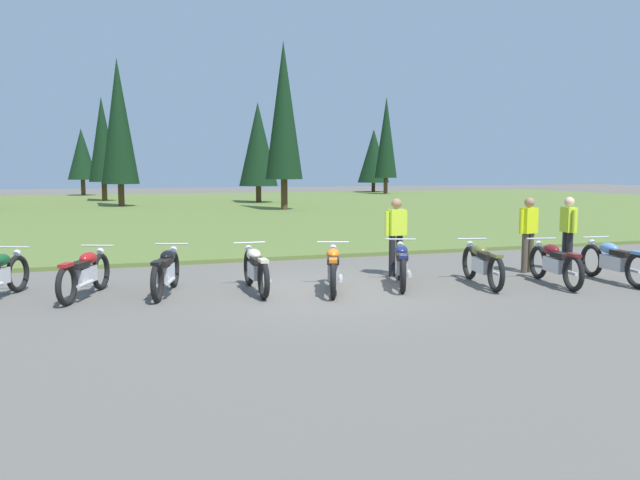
# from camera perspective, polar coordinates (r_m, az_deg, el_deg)

# --- Properties ---
(ground_plane) EXTENTS (140.00, 140.00, 0.00)m
(ground_plane) POSITION_cam_1_polar(r_m,az_deg,el_deg) (11.72, 0.91, -4.69)
(ground_plane) COLOR #605B54
(grass_moorland) EXTENTS (80.00, 44.00, 0.10)m
(grass_moorland) POSITION_cam_1_polar(r_m,az_deg,el_deg) (37.21, -12.20, 2.92)
(grass_moorland) COLOR #5B7033
(grass_moorland) RESTS_ON ground
(forest_treeline) EXTENTS (42.86, 26.69, 9.13)m
(forest_treeline) POSITION_cam_1_polar(r_m,az_deg,el_deg) (44.58, -20.91, 8.96)
(forest_treeline) COLOR #47331E
(forest_treeline) RESTS_ON ground
(motorcycle_red) EXTENTS (0.94, 1.99, 0.88)m
(motorcycle_red) POSITION_cam_1_polar(r_m,az_deg,el_deg) (11.83, -20.87, -2.86)
(motorcycle_red) COLOR black
(motorcycle_red) RESTS_ON ground
(motorcycle_black) EXTENTS (0.81, 2.05, 0.88)m
(motorcycle_black) POSITION_cam_1_polar(r_m,az_deg,el_deg) (11.66, -14.02, -2.76)
(motorcycle_black) COLOR black
(motorcycle_black) RESTS_ON ground
(motorcycle_cream) EXTENTS (0.62, 2.10, 0.88)m
(motorcycle_cream) POSITION_cam_1_polar(r_m,az_deg,el_deg) (11.60, -5.95, -2.65)
(motorcycle_cream) COLOR black
(motorcycle_cream) RESTS_ON ground
(motorcycle_orange) EXTENTS (0.88, 2.02, 0.88)m
(motorcycle_orange) POSITION_cam_1_polar(r_m,az_deg,el_deg) (11.60, 1.23, -2.61)
(motorcycle_orange) COLOR black
(motorcycle_orange) RESTS_ON ground
(motorcycle_navy) EXTENTS (0.99, 1.97, 0.88)m
(motorcycle_navy) POSITION_cam_1_polar(r_m,az_deg,el_deg) (12.21, 7.53, -2.20)
(motorcycle_navy) COLOR black
(motorcycle_navy) RESTS_ON ground
(motorcycle_olive) EXTENTS (0.69, 2.08, 0.88)m
(motorcycle_olive) POSITION_cam_1_polar(r_m,az_deg,el_deg) (12.60, 14.73, -2.10)
(motorcycle_olive) COLOR black
(motorcycle_olive) RESTS_ON ground
(motorcycle_maroon) EXTENTS (0.67, 2.08, 0.88)m
(motorcycle_maroon) POSITION_cam_1_polar(r_m,az_deg,el_deg) (13.11, 20.84, -1.98)
(motorcycle_maroon) COLOR black
(motorcycle_maroon) RESTS_ON ground
(motorcycle_sky_blue) EXTENTS (0.62, 2.10, 0.88)m
(motorcycle_sky_blue) POSITION_cam_1_polar(r_m,az_deg,el_deg) (13.87, 25.46, -1.75)
(motorcycle_sky_blue) COLOR black
(motorcycle_sky_blue) RESTS_ON ground
(rider_in_hivis_vest) EXTENTS (0.55, 0.26, 1.67)m
(rider_in_hivis_vest) POSITION_cam_1_polar(r_m,az_deg,el_deg) (13.31, 7.03, 0.73)
(rider_in_hivis_vest) COLOR black
(rider_in_hivis_vest) RESTS_ON ground
(rider_near_row_end) EXTENTS (0.54, 0.30, 1.67)m
(rider_near_row_end) POSITION_cam_1_polar(r_m,az_deg,el_deg) (14.42, 18.68, 0.88)
(rider_near_row_end) COLOR #4C4233
(rider_near_row_end) RESTS_ON ground
(rider_checking_bike) EXTENTS (0.28, 0.54, 1.67)m
(rider_checking_bike) POSITION_cam_1_polar(r_m,az_deg,el_deg) (14.98, 21.93, 0.95)
(rider_checking_bike) COLOR black
(rider_checking_bike) RESTS_ON ground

